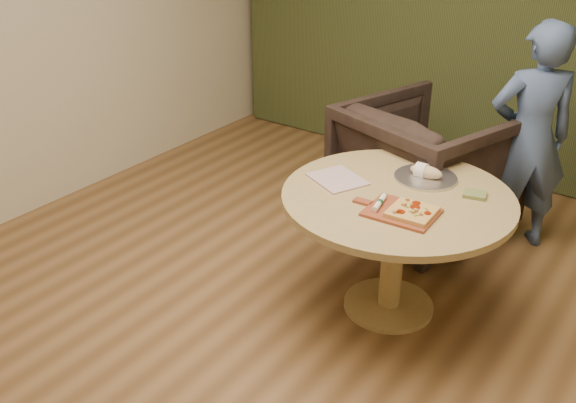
# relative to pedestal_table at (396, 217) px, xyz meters

# --- Properties ---
(room_shell) EXTENTS (5.04, 6.04, 2.84)m
(room_shell) POSITION_rel_pedestal_table_xyz_m (-0.29, -0.70, 0.79)
(room_shell) COLOR brown
(room_shell) RESTS_ON ground
(curtain) EXTENTS (4.80, 0.14, 2.78)m
(curtain) POSITION_rel_pedestal_table_xyz_m (-0.29, 2.20, 0.79)
(curtain) COLOR #2F3919
(curtain) RESTS_ON ground
(pedestal_table) EXTENTS (1.27, 1.27, 0.75)m
(pedestal_table) POSITION_rel_pedestal_table_xyz_m (0.00, 0.00, 0.00)
(pedestal_table) COLOR tan
(pedestal_table) RESTS_ON ground
(pizza_paddle) EXTENTS (0.45, 0.30, 0.01)m
(pizza_paddle) POSITION_rel_pedestal_table_xyz_m (0.10, -0.19, 0.15)
(pizza_paddle) COLOR brown
(pizza_paddle) RESTS_ON pedestal_table
(flatbread_pizza) EXTENTS (0.23, 0.23, 0.04)m
(flatbread_pizza) POSITION_rel_pedestal_table_xyz_m (0.17, -0.19, 0.17)
(flatbread_pizza) COLOR #DDAE56
(flatbread_pizza) RESTS_ON pizza_paddle
(cutlery_roll) EXTENTS (0.06, 0.20, 0.03)m
(cutlery_roll) POSITION_rel_pedestal_table_xyz_m (-0.01, -0.20, 0.17)
(cutlery_roll) COLOR white
(cutlery_roll) RESTS_ON pizza_paddle
(newspaper) EXTENTS (0.38, 0.35, 0.01)m
(newspaper) POSITION_rel_pedestal_table_xyz_m (-0.36, -0.04, 0.15)
(newspaper) COLOR silver
(newspaper) RESTS_ON pedestal_table
(serving_tray) EXTENTS (0.36, 0.36, 0.02)m
(serving_tray) POSITION_rel_pedestal_table_xyz_m (0.04, 0.27, 0.15)
(serving_tray) COLOR silver
(serving_tray) RESTS_ON pedestal_table
(bread_roll) EXTENTS (0.19, 0.09, 0.09)m
(bread_roll) POSITION_rel_pedestal_table_xyz_m (0.03, 0.27, 0.18)
(bread_roll) COLOR #D8B984
(bread_roll) RESTS_ON serving_tray
(green_packet) EXTENTS (0.14, 0.13, 0.02)m
(green_packet) POSITION_rel_pedestal_table_xyz_m (0.35, 0.22, 0.15)
(green_packet) COLOR #56632C
(green_packet) RESTS_ON pedestal_table
(armchair) EXTENTS (1.24, 1.20, 1.03)m
(armchair) POSITION_rel_pedestal_table_xyz_m (-0.26, 0.99, -0.09)
(armchair) COLOR black
(armchair) RESTS_ON ground
(person_standing) EXTENTS (0.67, 0.63, 1.54)m
(person_standing) POSITION_rel_pedestal_table_xyz_m (0.34, 1.19, 0.16)
(person_standing) COLOR #41577E
(person_standing) RESTS_ON ground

